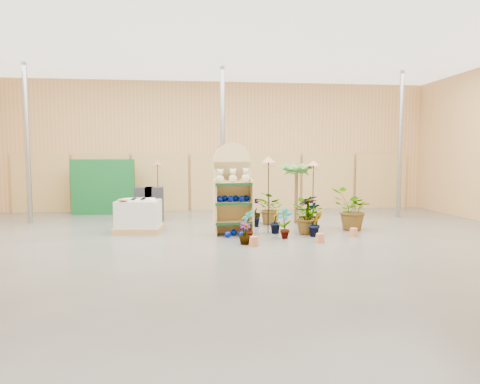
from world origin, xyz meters
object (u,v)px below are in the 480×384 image
object	(u,v)px
display_shelf	(233,192)
potted_plant_2	(305,216)
pallet_stack	(139,216)
bird_table_front	(268,162)

from	to	relation	value
display_shelf	potted_plant_2	world-z (taller)	display_shelf
pallet_stack	potted_plant_2	xyz separation A→B (m)	(4.08, -0.71, 0.03)
pallet_stack	potted_plant_2	world-z (taller)	potted_plant_2
potted_plant_2	pallet_stack	bearing A→B (deg)	170.07
display_shelf	bird_table_front	bearing A→B (deg)	-5.84
bird_table_front	potted_plant_2	xyz separation A→B (m)	(0.88, -0.19, -1.32)
display_shelf	pallet_stack	world-z (taller)	display_shelf
display_shelf	potted_plant_2	distance (m)	1.87
pallet_stack	potted_plant_2	distance (m)	4.14
bird_table_front	potted_plant_2	world-z (taller)	bird_table_front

